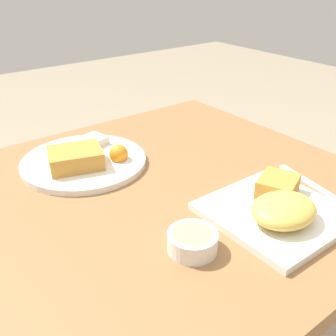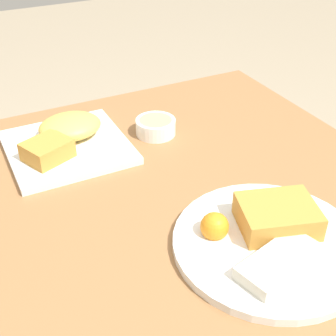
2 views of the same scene
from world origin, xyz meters
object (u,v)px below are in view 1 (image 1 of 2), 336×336
object	(u,v)px
plate_square_near	(278,208)
sauce_ramekin	(192,241)
plate_oval_far	(84,159)
butter_knife	(315,186)

from	to	relation	value
plate_square_near	sauce_ramekin	xyz separation A→B (m)	(-0.19, 0.03, -0.00)
sauce_ramekin	plate_oval_far	bearing A→B (deg)	90.73
butter_knife	plate_oval_far	bearing A→B (deg)	51.97
plate_oval_far	butter_knife	size ratio (longest dim) A/B	1.39
plate_square_near	sauce_ramekin	world-z (taller)	plate_square_near
plate_oval_far	sauce_ramekin	bearing A→B (deg)	-89.27
plate_oval_far	sauce_ramekin	world-z (taller)	plate_oval_far
sauce_ramekin	butter_knife	distance (m)	0.34
plate_oval_far	plate_square_near	bearing A→B (deg)	-65.07
butter_knife	sauce_ramekin	bearing A→B (deg)	100.09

